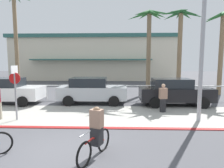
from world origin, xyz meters
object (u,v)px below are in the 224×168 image
(stop_sign_bike_lane, at_px, (15,85))
(palm_tree_3, at_px, (149,29))
(pedestrian_0, at_px, (163,99))
(car_silver_2, at_px, (92,90))
(palm_tree_2, at_px, (15,18))
(palm_tree_5, at_px, (222,34))
(car_black_3, at_px, (174,92))
(cyclist_red_0, at_px, (96,134))
(palm_tree_4, at_px, (181,30))
(streetlight_curb, at_px, (206,26))
(car_white_1, at_px, (7,91))

(stop_sign_bike_lane, xyz_separation_m, palm_tree_3, (7.29, 8.07, 3.74))
(palm_tree_3, height_order, pedestrian_0, palm_tree_3)
(palm_tree_3, bearing_deg, car_silver_2, -135.40)
(palm_tree_2, xyz_separation_m, pedestrian_0, (12.44, -8.64, -6.18))
(palm_tree_5, distance_m, car_black_3, 7.62)
(stop_sign_bike_lane, height_order, palm_tree_2, palm_tree_2)
(pedestrian_0, bearing_deg, palm_tree_5, 45.26)
(stop_sign_bike_lane, xyz_separation_m, palm_tree_2, (-5.26, 10.35, 5.21))
(cyclist_red_0, bearing_deg, palm_tree_4, 63.28)
(palm_tree_3, xyz_separation_m, pedestrian_0, (-0.11, -6.36, -4.71))
(palm_tree_3, relative_size, palm_tree_5, 1.04)
(palm_tree_5, bearing_deg, streetlight_curb, -120.72)
(palm_tree_2, relative_size, pedestrian_0, 5.98)
(car_black_3, bearing_deg, cyclist_red_0, -120.78)
(palm_tree_3, xyz_separation_m, car_silver_2, (-4.26, -4.20, -4.55))
(palm_tree_4, xyz_separation_m, cyclist_red_0, (-5.65, -11.22, -4.64))
(stop_sign_bike_lane, distance_m, car_silver_2, 4.98)
(palm_tree_2, distance_m, palm_tree_5, 18.67)
(stop_sign_bike_lane, xyz_separation_m, palm_tree_4, (9.79, 7.76, 3.65))
(car_black_3, xyz_separation_m, cyclist_red_0, (-4.12, -6.92, -0.18))
(palm_tree_3, height_order, palm_tree_4, palm_tree_3)
(palm_tree_3, bearing_deg, streetlight_curb, -81.59)
(streetlight_curb, bearing_deg, car_black_3, 93.70)
(car_white_1, relative_size, cyclist_red_0, 2.59)
(palm_tree_3, bearing_deg, palm_tree_5, -3.60)
(car_white_1, relative_size, pedestrian_0, 2.82)
(car_silver_2, relative_size, car_black_3, 1.00)
(palm_tree_2, relative_size, car_black_3, 2.12)
(palm_tree_4, relative_size, pedestrian_0, 4.44)
(streetlight_curb, bearing_deg, palm_tree_2, 142.83)
(palm_tree_2, relative_size, cyclist_red_0, 5.49)
(car_silver_2, bearing_deg, palm_tree_2, 141.97)
(streetlight_curb, xyz_separation_m, cyclist_red_0, (-4.35, -3.38, -3.58))
(palm_tree_4, bearing_deg, pedestrian_0, -113.34)
(car_white_1, bearing_deg, cyclist_red_0, -46.59)
(palm_tree_2, height_order, car_white_1, palm_tree_2)
(palm_tree_2, height_order, car_silver_2, palm_tree_2)
(cyclist_red_0, bearing_deg, palm_tree_3, 74.74)
(palm_tree_4, bearing_deg, palm_tree_3, 172.91)
(palm_tree_4, height_order, cyclist_red_0, palm_tree_4)
(palm_tree_2, distance_m, car_silver_2, 12.12)
(streetlight_curb, relative_size, palm_tree_3, 1.07)
(streetlight_curb, distance_m, cyclist_red_0, 6.57)
(palm_tree_5, height_order, car_black_3, palm_tree_5)
(car_silver_2, bearing_deg, car_black_3, -4.47)
(cyclist_red_0, distance_m, pedestrian_0, 6.00)
(streetlight_curb, bearing_deg, palm_tree_5, 59.28)
(palm_tree_4, bearing_deg, stop_sign_bike_lane, -141.59)
(stop_sign_bike_lane, distance_m, palm_tree_5, 15.56)
(palm_tree_2, height_order, palm_tree_5, palm_tree_2)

